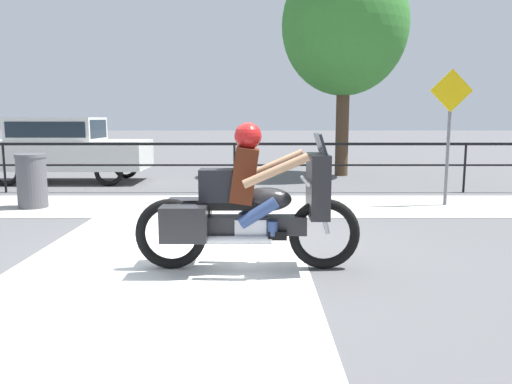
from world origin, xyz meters
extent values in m
plane|color=#565659|center=(0.00, 0.00, 0.00)|extent=(120.00, 120.00, 0.00)
cube|color=#A8A59E|center=(0.00, 3.40, 0.01)|extent=(44.00, 2.40, 0.01)
cube|color=silver|center=(-0.58, -0.20, 0.00)|extent=(3.27, 6.00, 0.01)
cube|color=black|center=(0.00, 5.15, 1.07)|extent=(36.00, 0.04, 0.06)
cube|color=black|center=(0.00, 5.15, 0.61)|extent=(36.00, 0.03, 0.04)
cylinder|color=black|center=(-5.10, 5.15, 0.55)|extent=(0.05, 0.05, 1.10)
cylinder|color=black|center=(0.00, 5.15, 0.55)|extent=(0.05, 0.05, 1.10)
cylinder|color=black|center=(5.10, 5.15, 0.55)|extent=(0.05, 0.05, 1.10)
torus|color=black|center=(1.22, -0.54, 0.39)|extent=(0.78, 0.11, 0.78)
torus|color=black|center=(-0.45, -0.54, 0.39)|extent=(0.78, 0.11, 0.78)
cube|color=#232326|center=(0.38, -0.54, 0.49)|extent=(1.27, 0.22, 0.20)
cube|color=silver|center=(0.42, -0.54, 0.44)|extent=(0.34, 0.26, 0.26)
ellipsoid|color=#232326|center=(0.59, -0.54, 0.77)|extent=(0.55, 0.30, 0.26)
cube|color=black|center=(0.22, -0.54, 0.71)|extent=(0.74, 0.28, 0.08)
cube|color=#232326|center=(1.14, -0.54, 0.92)|extent=(0.20, 0.60, 0.68)
cube|color=#1E232B|center=(1.16, -0.54, 1.36)|extent=(0.10, 0.51, 0.24)
cylinder|color=silver|center=(1.00, -0.54, 0.97)|extent=(0.04, 0.70, 0.04)
cylinder|color=silver|center=(0.18, -0.70, 0.36)|extent=(0.92, 0.09, 0.09)
cube|color=#232326|center=(-0.27, -0.78, 0.55)|extent=(0.48, 0.28, 0.37)
cube|color=#232326|center=(-0.27, -0.30, 0.55)|extent=(0.48, 0.28, 0.37)
cylinder|color=silver|center=(1.19, -0.54, 0.66)|extent=(0.18, 0.06, 0.53)
cube|color=#4C1E0F|center=(0.35, -0.54, 1.03)|extent=(0.32, 0.36, 0.61)
sphere|color=tan|center=(0.39, -0.54, 1.43)|extent=(0.23, 0.23, 0.23)
sphere|color=#B21919|center=(0.39, -0.54, 1.45)|extent=(0.29, 0.29, 0.29)
cylinder|color=#33477A|center=(0.50, -0.69, 0.65)|extent=(0.44, 0.13, 0.34)
cylinder|color=#33477A|center=(0.65, -0.69, 0.49)|extent=(0.11, 0.11, 0.15)
cube|color=black|center=(0.70, -0.69, 0.41)|extent=(0.20, 0.10, 0.09)
cylinder|color=#33477A|center=(0.50, -0.39, 0.65)|extent=(0.44, 0.13, 0.34)
cylinder|color=#33477A|center=(0.65, -0.39, 0.49)|extent=(0.11, 0.11, 0.15)
cube|color=black|center=(0.70, -0.39, 0.41)|extent=(0.20, 0.10, 0.09)
cylinder|color=tan|center=(0.68, -0.84, 1.11)|extent=(0.69, 0.09, 0.36)
cylinder|color=tan|center=(0.68, -0.24, 1.11)|extent=(0.69, 0.09, 0.36)
cube|color=black|center=(0.05, -0.54, 0.92)|extent=(0.36, 0.28, 0.36)
cube|color=silver|center=(-4.34, 6.95, 0.71)|extent=(4.03, 1.70, 0.72)
cube|color=silver|center=(-4.59, 6.95, 1.36)|extent=(2.10, 1.50, 0.59)
cube|color=#19232D|center=(-3.56, 6.95, 1.36)|extent=(0.04, 1.33, 0.47)
cube|color=#19232D|center=(-4.59, 6.95, 1.36)|extent=(1.93, 1.53, 0.38)
torus|color=black|center=(-3.09, 6.16, 0.35)|extent=(0.70, 0.11, 0.70)
torus|color=black|center=(-3.09, 7.73, 0.35)|extent=(0.70, 0.11, 0.70)
torus|color=black|center=(-5.59, 6.16, 0.35)|extent=(0.70, 0.11, 0.70)
torus|color=black|center=(-5.59, 7.73, 0.35)|extent=(0.70, 0.11, 0.70)
cylinder|color=#515156|center=(-3.63, 3.20, 0.47)|extent=(0.52, 0.52, 0.93)
cylinder|color=#515156|center=(-3.63, 3.20, 0.96)|extent=(0.54, 0.54, 0.06)
cylinder|color=slate|center=(4.05, 3.46, 1.15)|extent=(0.06, 0.06, 2.30)
cube|color=yellow|center=(4.05, 3.44, 2.14)|extent=(0.78, 0.02, 0.78)
cylinder|color=#473323|center=(2.93, 8.45, 1.37)|extent=(0.37, 0.37, 2.74)
ellipsoid|color=#33752D|center=(2.93, 8.45, 4.17)|extent=(3.48, 3.48, 3.83)
camera|label=1|loc=(0.48, -5.84, 1.64)|focal=35.00mm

